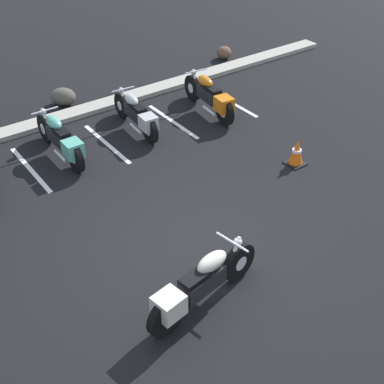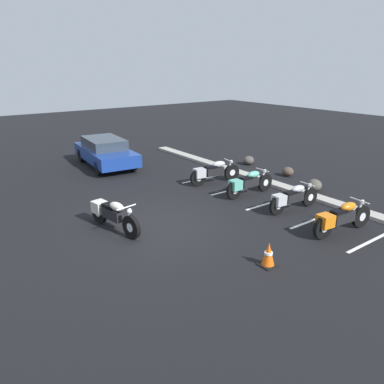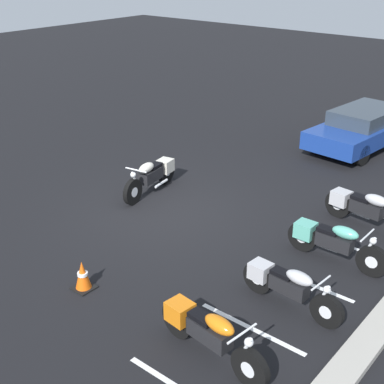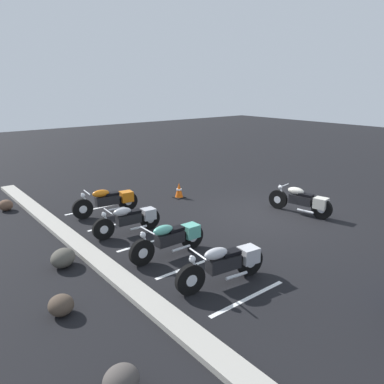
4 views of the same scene
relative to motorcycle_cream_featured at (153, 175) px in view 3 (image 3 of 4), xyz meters
name	(u,v)px [view 3 (image 3 of 4)]	position (x,y,z in m)	size (l,w,h in m)	color
ground	(165,210)	(0.66, 1.02, -0.47)	(60.00, 60.00, 0.00)	black
motorcycle_cream_featured	(153,175)	(0.00, 0.00, 0.00)	(2.24, 0.75, 0.89)	black
parked_bike_0	(364,208)	(-1.68, 5.14, 0.00)	(0.70, 2.25, 0.89)	black
parked_bike_1	(332,241)	(0.19, 5.24, -0.01)	(0.62, 2.21, 0.87)	black
parked_bike_2	(286,285)	(2.13, 5.31, -0.03)	(0.59, 2.10, 0.82)	black
parked_bike_3	(207,332)	(4.07, 5.02, 0.00)	(0.67, 2.24, 0.88)	black
car_blue	(363,127)	(-6.83, 2.85, 0.21)	(4.45, 2.20, 1.29)	black
traffic_cone	(83,276)	(4.12, 2.06, -0.19)	(0.40, 0.40, 0.59)	black
stall_line_0	(377,216)	(-2.43, 5.21, -0.47)	(0.10, 2.10, 0.00)	white
stall_line_1	(344,245)	(-0.60, 5.21, -0.47)	(0.10, 2.10, 0.00)	white
stall_line_2	(304,281)	(1.23, 5.21, -0.47)	(0.10, 2.10, 0.00)	white
stall_line_3	(251,328)	(3.06, 5.21, -0.47)	(0.10, 2.10, 0.00)	white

